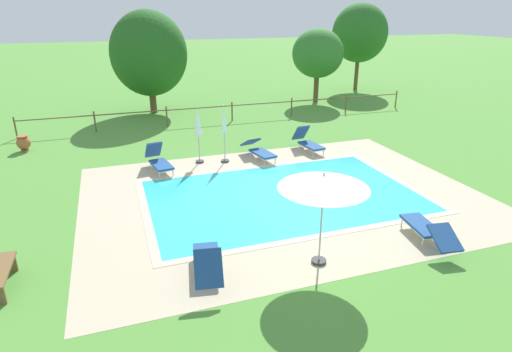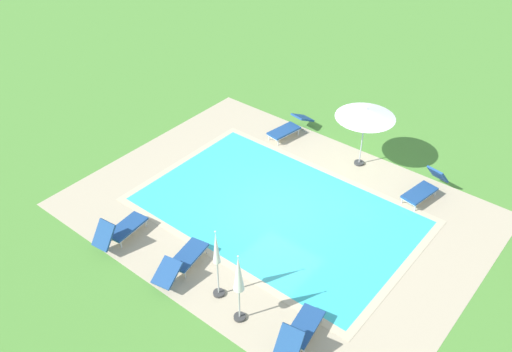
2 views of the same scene
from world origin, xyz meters
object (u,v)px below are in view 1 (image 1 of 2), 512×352
sun_lounger_north_end (428,229)px  patio_umbrella_closed_row_west (224,127)px  tree_far_west (149,54)px  tree_centre (360,33)px  patio_umbrella_closed_row_mid_west (198,125)px  sun_lounger_south_near_corner (308,142)px  patio_umbrella_open_foreground (324,182)px  sun_lounger_north_near_steps (207,261)px  terracotta_urn_near_fence (24,143)px  sun_lounger_north_far (159,161)px  sun_lounger_north_mid (259,150)px  tree_west_mid (318,54)px

sun_lounger_north_end → patio_umbrella_closed_row_west: size_ratio=0.92×
tree_far_west → tree_centre: tree_centre is taller
patio_umbrella_closed_row_mid_west → tree_far_west: (-0.71, 9.67, 1.87)m
sun_lounger_south_near_corner → patio_umbrella_closed_row_mid_west: patio_umbrella_closed_row_mid_west is taller
sun_lounger_north_end → patio_umbrella_open_foreground: size_ratio=0.92×
patio_umbrella_open_foreground → tree_far_west: 17.92m
patio_umbrella_closed_row_west → sun_lounger_north_near_steps: bearing=-108.0°
sun_lounger_north_end → patio_umbrella_closed_row_mid_west: patio_umbrella_closed_row_mid_west is taller
sun_lounger_north_near_steps → patio_umbrella_closed_row_west: 7.97m
sun_lounger_south_near_corner → terracotta_urn_near_fence: size_ratio=2.77×
sun_lounger_north_far → tree_far_west: (0.92, 10.07, 2.99)m
tree_far_west → sun_lounger_north_near_steps: bearing=-92.5°
tree_centre → sun_lounger_south_near_corner: bearing=-128.4°
patio_umbrella_open_foreground → patio_umbrella_closed_row_west: (-0.22, 7.84, -0.66)m
patio_umbrella_closed_row_west → tree_far_west: (-1.69, 9.94, 1.94)m
tree_far_west → sun_lounger_south_near_corner: bearing=-60.6°
terracotta_urn_near_fence → tree_far_west: bearing=43.0°
sun_lounger_north_near_steps → sun_lounger_north_mid: bearing=62.6°
sun_lounger_north_far → patio_umbrella_open_foreground: (2.83, -7.71, 1.71)m
sun_lounger_north_end → tree_far_west: 18.73m
patio_umbrella_closed_row_mid_west → sun_lounger_north_near_steps: bearing=-100.7°
sun_lounger_south_near_corner → patio_umbrella_closed_row_west: size_ratio=0.81×
sun_lounger_north_near_steps → sun_lounger_north_end: (5.82, -0.32, -0.04)m
sun_lounger_north_end → terracotta_urn_near_fence: bearing=133.0°
patio_umbrella_closed_row_west → tree_centre: tree_centre is taller
sun_lounger_north_far → patio_umbrella_open_foreground: size_ratio=0.82×
sun_lounger_north_far → terracotta_urn_near_fence: bearing=140.3°
sun_lounger_north_mid → patio_umbrella_closed_row_west: size_ratio=0.92×
sun_lounger_north_mid → tree_west_mid: tree_west_mid is taller
tree_centre → sun_lounger_north_end: bearing=-116.7°
sun_lounger_north_far → tree_centre: tree_centre is taller
sun_lounger_north_end → terracotta_urn_near_fence: sun_lounger_north_end is taller
sun_lounger_north_far → terracotta_urn_near_fence: sun_lounger_north_far is taller
tree_far_west → terracotta_urn_near_fence: bearing=-137.0°
sun_lounger_north_far → sun_lounger_north_end: bearing=-52.1°
sun_lounger_north_mid → patio_umbrella_open_foreground: size_ratio=0.91×
sun_lounger_north_mid → sun_lounger_south_near_corner: bearing=7.1°
patio_umbrella_closed_row_west → patio_umbrella_closed_row_mid_west: patio_umbrella_closed_row_west is taller
sun_lounger_north_near_steps → sun_lounger_north_mid: size_ratio=0.92×
patio_umbrella_open_foreground → tree_west_mid: size_ratio=0.50×
terracotta_urn_near_fence → tree_centre: (21.66, 8.69, 3.75)m
patio_umbrella_open_foreground → patio_umbrella_closed_row_west: patio_umbrella_open_foreground is taller
patio_umbrella_open_foreground → tree_centre: size_ratio=0.37×
patio_umbrella_open_foreground → tree_west_mid: (8.65, 17.57, 0.99)m
sun_lounger_north_far → patio_umbrella_closed_row_mid_west: (1.63, 0.39, 1.12)m
sun_lounger_north_near_steps → patio_umbrella_closed_row_mid_west: 7.99m
patio_umbrella_open_foreground → tree_west_mid: bearing=63.8°
sun_lounger_north_mid → terracotta_urn_near_fence: 10.20m
patio_umbrella_closed_row_west → tree_far_west: tree_far_west is taller
sun_lounger_south_near_corner → terracotta_urn_near_fence: sun_lounger_south_near_corner is taller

